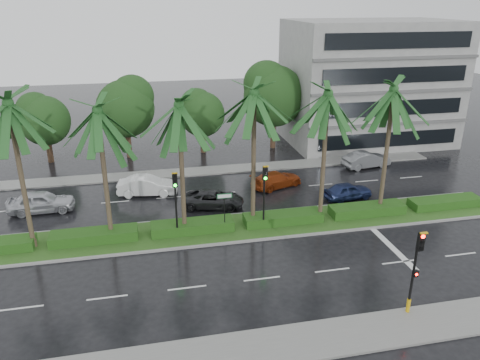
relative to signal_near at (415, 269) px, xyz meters
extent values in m
plane|color=black|center=(-6.00, 9.39, -2.50)|extent=(120.00, 120.00, 0.00)
cube|color=slate|center=(-6.00, -0.81, -2.44)|extent=(40.00, 2.40, 0.12)
cube|color=slate|center=(-6.00, 21.39, -2.44)|extent=(40.00, 2.00, 0.12)
cube|color=gray|center=(-6.00, 10.39, -2.43)|extent=(36.00, 4.00, 0.14)
cube|color=#28501A|center=(-6.00, 10.39, -2.36)|extent=(35.60, 3.70, 0.02)
cube|color=#194112|center=(-15.00, 10.39, -2.05)|extent=(5.20, 1.40, 0.60)
cube|color=#194112|center=(-9.00, 10.39, -2.05)|extent=(5.20, 1.40, 0.60)
cube|color=#194112|center=(-3.00, 10.39, -2.05)|extent=(5.20, 1.40, 0.60)
cube|color=#194112|center=(3.00, 10.39, -2.05)|extent=(5.20, 1.40, 0.60)
cube|color=#194112|center=(9.00, 10.39, -2.05)|extent=(5.20, 1.40, 0.60)
cube|color=silver|center=(-18.00, 4.39, -2.50)|extent=(2.00, 0.12, 0.01)
cube|color=silver|center=(-18.00, 16.39, -2.50)|extent=(2.00, 0.12, 0.01)
cube|color=silver|center=(-14.00, 4.39, -2.50)|extent=(2.00, 0.12, 0.01)
cube|color=silver|center=(-14.00, 16.39, -2.50)|extent=(2.00, 0.12, 0.01)
cube|color=silver|center=(-10.00, 4.39, -2.50)|extent=(2.00, 0.12, 0.01)
cube|color=silver|center=(-10.00, 16.39, -2.50)|extent=(2.00, 0.12, 0.01)
cube|color=silver|center=(-6.00, 4.39, -2.50)|extent=(2.00, 0.12, 0.01)
cube|color=silver|center=(-6.00, 16.39, -2.50)|extent=(2.00, 0.12, 0.01)
cube|color=silver|center=(-2.00, 4.39, -2.50)|extent=(2.00, 0.12, 0.01)
cube|color=silver|center=(-2.00, 16.39, -2.50)|extent=(2.00, 0.12, 0.01)
cube|color=silver|center=(2.00, 4.39, -2.50)|extent=(2.00, 0.12, 0.01)
cube|color=silver|center=(2.00, 16.39, -2.50)|extent=(2.00, 0.12, 0.01)
cube|color=silver|center=(6.00, 4.39, -2.50)|extent=(2.00, 0.12, 0.01)
cube|color=silver|center=(6.00, 16.39, -2.50)|extent=(2.00, 0.12, 0.01)
cube|color=silver|center=(10.00, 16.39, -2.50)|extent=(2.00, 0.12, 0.01)
cube|color=silver|center=(2.50, 6.39, -2.50)|extent=(0.40, 6.00, 0.01)
cylinder|color=#493C2A|center=(-18.50, 10.39, 1.97)|extent=(0.28, 0.28, 8.66)
cylinder|color=#493C2A|center=(-18.50, 10.39, -2.13)|extent=(0.40, 0.40, 0.44)
cylinder|color=#493C2A|center=(-14.00, 10.49, 1.66)|extent=(0.28, 0.28, 8.03)
cylinder|color=#493C2A|center=(-14.00, 10.49, -2.13)|extent=(0.40, 0.40, 0.44)
cylinder|color=#493C2A|center=(-9.50, 10.29, 1.73)|extent=(0.28, 0.28, 8.16)
cylinder|color=#493C2A|center=(-9.50, 10.29, -2.13)|extent=(0.40, 0.40, 0.44)
cylinder|color=#493C2A|center=(-5.00, 10.59, 1.96)|extent=(0.28, 0.28, 8.63)
cylinder|color=#493C2A|center=(-5.00, 10.59, -2.13)|extent=(0.40, 0.40, 0.44)
cylinder|color=#493C2A|center=(-0.50, 10.19, 1.88)|extent=(0.28, 0.28, 8.47)
cylinder|color=#493C2A|center=(-0.50, 10.19, -2.13)|extent=(0.40, 0.40, 0.44)
cylinder|color=#493C2A|center=(4.00, 10.49, 1.91)|extent=(0.28, 0.28, 8.53)
cylinder|color=#493C2A|center=(4.00, 10.49, -2.13)|extent=(0.40, 0.40, 0.44)
cylinder|color=black|center=(0.00, 0.09, -0.68)|extent=(0.12, 0.12, 3.40)
cube|color=black|center=(0.00, -0.09, 1.47)|extent=(0.30, 0.18, 0.90)
cube|color=gold|center=(0.00, -0.21, 1.95)|extent=(0.34, 0.12, 0.06)
cylinder|color=#FF0C05|center=(0.00, -0.19, 1.77)|extent=(0.18, 0.04, 0.18)
cylinder|color=black|center=(0.00, -0.19, 1.47)|extent=(0.18, 0.04, 0.18)
cylinder|color=black|center=(0.00, -0.19, 1.17)|extent=(0.18, 0.04, 0.18)
cylinder|color=gold|center=(0.00, 0.09, -2.03)|extent=(0.18, 0.18, 0.70)
cube|color=black|center=(0.00, -0.07, -0.18)|extent=(0.22, 0.16, 0.32)
cylinder|color=#FF0C05|center=(0.00, -0.16, -0.18)|extent=(0.12, 0.03, 0.12)
cylinder|color=black|center=(-10.00, 9.79, -0.65)|extent=(0.12, 0.12, 3.40)
cube|color=black|center=(-10.00, 9.61, 1.50)|extent=(0.30, 0.18, 0.90)
cube|color=gold|center=(-10.00, 9.49, 1.98)|extent=(0.34, 0.12, 0.06)
cylinder|color=black|center=(-10.00, 9.51, 1.80)|extent=(0.18, 0.04, 0.18)
cylinder|color=black|center=(-10.00, 9.51, 1.50)|extent=(0.18, 0.04, 0.18)
cylinder|color=#0CE519|center=(-10.00, 9.51, 1.20)|extent=(0.18, 0.04, 0.18)
cylinder|color=black|center=(-4.50, 9.79, -0.65)|extent=(0.12, 0.12, 3.40)
cube|color=black|center=(-4.50, 9.61, 1.50)|extent=(0.30, 0.18, 0.90)
cube|color=gold|center=(-4.50, 9.49, 1.98)|extent=(0.34, 0.12, 0.06)
cylinder|color=black|center=(-4.50, 9.51, 1.80)|extent=(0.18, 0.04, 0.18)
cylinder|color=black|center=(-4.50, 9.51, 1.50)|extent=(0.18, 0.04, 0.18)
cylinder|color=#0CE519|center=(-4.50, 9.51, 1.20)|extent=(0.18, 0.04, 0.18)
cylinder|color=black|center=(-7.00, 9.89, -1.05)|extent=(0.06, 0.06, 2.60)
cube|color=#0C5926|center=(-7.00, 9.86, 0.10)|extent=(0.95, 0.04, 0.30)
cube|color=white|center=(-7.00, 9.84, 0.10)|extent=(0.85, 0.01, 0.22)
cylinder|color=#3D2C1B|center=(-20.00, 26.89, -1.43)|extent=(0.52, 0.52, 2.14)
sphere|color=#1D3C16|center=(-20.00, 26.89, 1.35)|extent=(4.40, 4.40, 4.40)
sphere|color=#1D3C16|center=(-20.00, 27.19, 2.20)|extent=(3.30, 3.30, 3.30)
cylinder|color=#3D2C1B|center=(-13.00, 26.89, -1.23)|extent=(0.52, 0.52, 2.55)
sphere|color=#1D3C16|center=(-13.00, 26.89, 2.09)|extent=(5.25, 5.25, 5.25)
sphere|color=#1D3C16|center=(-13.00, 27.19, 3.11)|extent=(3.94, 3.94, 3.94)
cylinder|color=#3D2C1B|center=(-6.00, 26.89, -1.47)|extent=(0.52, 0.52, 2.07)
sphere|color=#1D3C16|center=(-6.00, 26.89, 1.23)|extent=(4.26, 4.26, 4.26)
sphere|color=#1D3C16|center=(-6.00, 27.19, 2.05)|extent=(3.20, 3.20, 3.20)
cylinder|color=#3D2C1B|center=(1.00, 26.89, -1.07)|extent=(0.52, 0.52, 2.87)
sphere|color=#1D3C16|center=(1.00, 26.89, 2.66)|extent=(5.90, 5.90, 5.90)
sphere|color=#1D3C16|center=(1.00, 27.19, 3.81)|extent=(4.42, 4.42, 4.42)
cylinder|color=#3D2C1B|center=(8.00, 26.89, -1.41)|extent=(0.52, 0.52, 2.18)
sphere|color=#1D3C16|center=(8.00, 26.89, 1.42)|extent=(4.48, 4.48, 4.48)
sphere|color=#1D3C16|center=(8.00, 27.19, 2.29)|extent=(3.36, 3.36, 3.36)
cube|color=gray|center=(11.00, 27.39, 3.50)|extent=(16.00, 10.00, 12.00)
imported|color=#B8B9C0|center=(-18.92, 15.78, -1.75)|extent=(1.88, 4.48, 1.52)
imported|color=white|center=(-11.59, 17.30, -1.77)|extent=(2.18, 4.61, 1.46)
imported|color=#242427|center=(-7.09, 14.04, -1.90)|extent=(3.00, 4.73, 1.22)
imported|color=maroon|center=(-1.57, 16.77, -1.88)|extent=(3.16, 4.60, 1.24)
imported|color=navy|center=(2.93, 13.39, -1.88)|extent=(2.01, 3.84, 1.24)
imported|color=slate|center=(7.43, 19.51, -1.80)|extent=(2.18, 4.48, 1.41)
camera|label=1|loc=(-11.63, -16.19, 11.50)|focal=35.00mm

